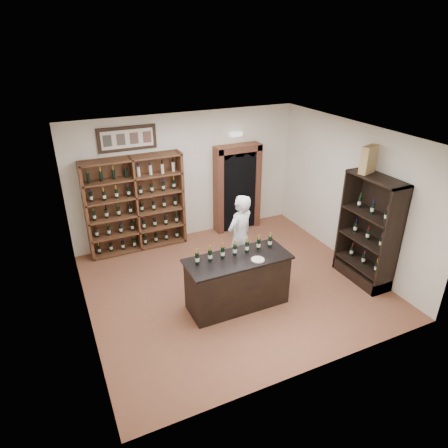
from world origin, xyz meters
The scene contains 21 objects.
floor centered at (0.00, 0.00, 0.00)m, with size 5.50×5.50×0.00m, color brown.
ceiling centered at (0.00, 0.00, 3.00)m, with size 5.50×5.50×0.00m, color white.
wall_back centered at (0.00, 2.50, 1.50)m, with size 5.50×0.04×3.00m, color silver.
wall_left centered at (-2.75, 0.00, 1.50)m, with size 0.04×5.00×3.00m, color silver.
wall_right centered at (2.75, 0.00, 1.50)m, with size 0.04×5.00×3.00m, color silver.
wine_shelf centered at (-1.30, 2.33, 1.10)m, with size 2.20×0.38×2.20m.
framed_picture centered at (-1.30, 2.47, 2.55)m, with size 1.25×0.04×0.52m, color black.
arched_doorway centered at (1.25, 2.33, 1.14)m, with size 1.17×0.35×2.17m.
emergency_light centered at (1.25, 2.42, 2.40)m, with size 0.30×0.10×0.10m, color white.
tasting_counter centered at (-0.20, -0.60, 0.49)m, with size 1.88×0.78×1.00m.
counter_bottle_0 centered at (-0.92, -0.48, 1.11)m, with size 0.07×0.07×0.30m.
counter_bottle_1 centered at (-0.68, -0.48, 1.11)m, with size 0.07×0.07×0.30m.
counter_bottle_2 centered at (-0.44, -0.48, 1.11)m, with size 0.07×0.07×0.30m.
counter_bottle_3 centered at (-0.20, -0.48, 1.11)m, with size 0.07×0.07×0.30m.
counter_bottle_4 centered at (0.04, -0.48, 1.11)m, with size 0.07×0.07×0.30m.
counter_bottle_5 centered at (0.28, -0.48, 1.11)m, with size 0.07×0.07×0.30m.
counter_bottle_6 centered at (0.52, -0.48, 1.11)m, with size 0.07×0.07×0.30m.
side_cabinet centered at (2.52, -0.90, 0.75)m, with size 0.48×1.20×2.20m.
shopkeeper centered at (0.29, 0.27, 0.89)m, with size 0.65×0.43×1.79m, color silver.
plate centered at (0.08, -0.81, 1.01)m, with size 0.23×0.23×0.02m, color beige.
wine_crate centered at (2.47, -0.63, 2.46)m, with size 0.37×0.15×0.52m, color tan.
Camera 1 is at (-2.97, -5.98, 4.59)m, focal length 32.00 mm.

